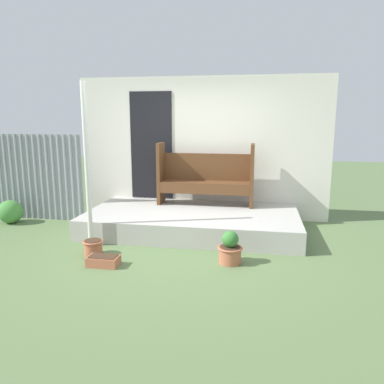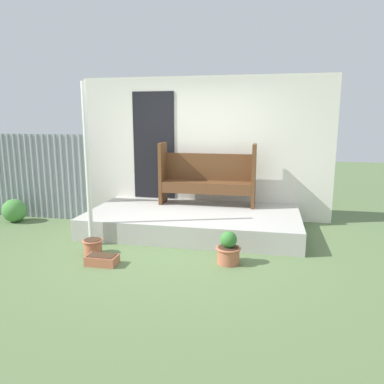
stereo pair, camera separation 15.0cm
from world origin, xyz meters
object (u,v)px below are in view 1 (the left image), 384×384
Objects in this scene: bench at (206,175)px; planter_box_rect at (103,261)px; support_post at (87,166)px; flower_pot_middle at (230,249)px; flower_pot_left at (93,247)px; shrub_by_fence at (10,212)px.

bench is 2.60m from planter_box_rect.
bench reaches higher than planter_box_rect.
support_post is at bearing -133.53° from bench.
bench is 3.91× the size of flower_pot_middle.
shrub_by_fence is (-2.14, 1.23, 0.09)m from flower_pot_left.
support_post reaches higher than flower_pot_middle.
flower_pot_left is 0.66× the size of shrub_by_fence.
bench is at bearing 66.40° from planter_box_rect.
bench reaches higher than flower_pot_left.
support_post is at bearing 119.20° from flower_pot_left.
bench is at bearing 46.67° from support_post.
support_post reaches higher than planter_box_rect.
shrub_by_fence is at bearing 155.87° from support_post.
support_post is 1.40m from planter_box_rect.
planter_box_rect is 2.90m from shrub_by_fence.
flower_pot_middle is (2.08, -0.32, -0.99)m from support_post.
bench is 4.25× the size of planter_box_rect.
planter_box_rect is at bearing -166.79° from flower_pot_middle.
bench is at bearing 11.65° from shrub_by_fence.
support_post is at bearing 125.34° from planter_box_rect.
bench reaches higher than shrub_by_fence.
flower_pot_middle is at bearing 13.21° from planter_box_rect.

